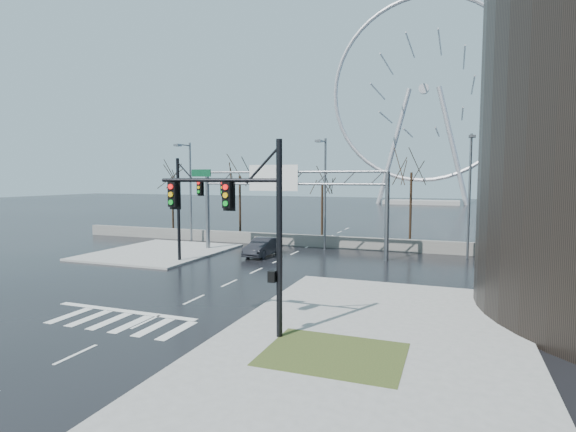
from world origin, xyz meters
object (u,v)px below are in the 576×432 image
at_px(signal_mast_near, 248,218).
at_px(signal_mast_far, 191,200).
at_px(sign_gantry, 286,194).
at_px(car, 263,247).
at_px(ferris_wheel, 424,97).

distance_m(signal_mast_near, signal_mast_far, 17.03).
distance_m(signal_mast_near, sign_gantry, 19.79).
bearing_deg(car, ferris_wheel, 87.95).
bearing_deg(car, signal_mast_far, -126.51).
bearing_deg(ferris_wheel, car, -94.92).
xyz_separation_m(signal_mast_near, signal_mast_far, (-11.01, 13.00, -0.04)).
distance_m(signal_mast_far, ferris_wheel, 89.30).
bearing_deg(car, signal_mast_near, -65.16).
bearing_deg(signal_mast_near, car, 111.97).
bearing_deg(ferris_wheel, signal_mast_far, -97.20).
bearing_deg(signal_mast_far, ferris_wheel, 82.80).
xyz_separation_m(signal_mast_near, car, (-7.14, 17.71, -4.12)).
relative_size(signal_mast_near, ferris_wheel, 0.16).
height_order(signal_mast_near, car, signal_mast_near).
height_order(ferris_wheel, car, ferris_wheel).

